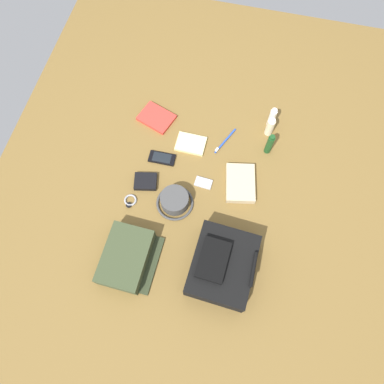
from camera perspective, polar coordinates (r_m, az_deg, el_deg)
name	(u,v)px	position (r m, az deg, el deg)	size (l,w,h in m)	color
ground_plane	(192,196)	(1.76, 0.00, -0.63)	(2.64, 2.02, 0.02)	brown
backpack	(222,265)	(1.59, 4.85, -11.62)	(0.34, 0.28, 0.15)	black
toiletry_pouch	(127,258)	(1.65, -10.38, -10.29)	(0.29, 0.24, 0.08)	#384228
bucket_hat	(175,201)	(1.71, -2.79, -1.42)	(0.18, 0.18, 0.08)	#434343
toothpaste_tube	(272,117)	(1.93, 12.68, 11.56)	(0.03, 0.03, 0.13)	white
lotion_bottle	(270,127)	(1.91, 12.38, 10.17)	(0.04, 0.04, 0.12)	beige
shampoo_bottle	(270,144)	(1.84, 12.31, 7.48)	(0.03, 0.03, 0.14)	#19471E
paperback_novel	(156,118)	(1.96, -5.70, 11.72)	(0.18, 0.21, 0.02)	red
cell_phone	(162,158)	(1.84, -4.83, 5.42)	(0.07, 0.14, 0.01)	black
media_player	(203,183)	(1.77, 1.82, 1.47)	(0.06, 0.09, 0.01)	#B7B7BC
wristwatch	(130,201)	(1.76, -9.86, -1.40)	(0.07, 0.06, 0.01)	#99999E
toothbrush	(224,142)	(1.88, 5.16, 7.97)	(0.17, 0.08, 0.02)	blue
wallet	(146,181)	(1.78, -7.44, 1.68)	(0.09, 0.11, 0.02)	black
notepad	(191,144)	(1.87, -0.19, 7.73)	(0.11, 0.15, 0.02)	beige
folded_towel	(240,183)	(1.77, 7.74, 1.40)	(0.20, 0.14, 0.04)	#C6B289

